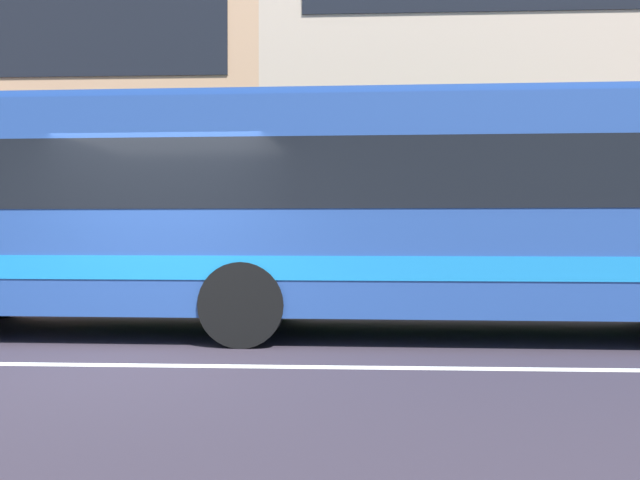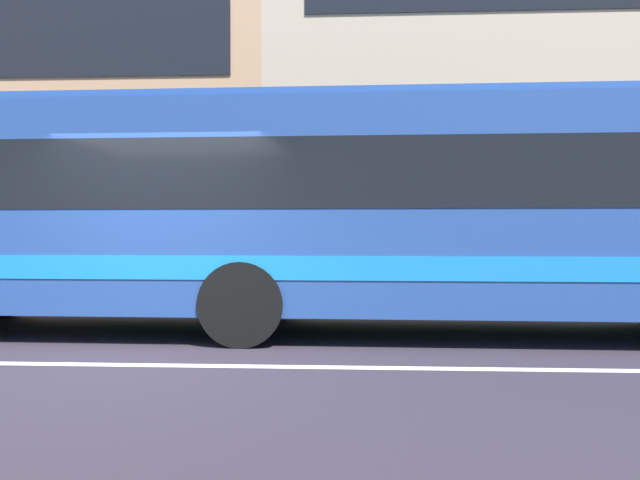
# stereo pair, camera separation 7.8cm
# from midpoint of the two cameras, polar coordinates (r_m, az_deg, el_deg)

# --- Properties ---
(ground_plane) EXTENTS (160.00, 160.00, 0.00)m
(ground_plane) POSITION_cam_midpoint_polar(r_m,az_deg,el_deg) (7.17, -16.00, -10.16)
(ground_plane) COLOR #2D2631
(lane_centre_line) EXTENTS (60.00, 0.16, 0.01)m
(lane_centre_line) POSITION_cam_midpoint_polar(r_m,az_deg,el_deg) (7.17, -16.00, -10.13)
(lane_centre_line) COLOR silver
(lane_centre_line) RESTS_ON ground_plane
(hedge_row_far) EXTENTS (12.07, 1.10, 0.84)m
(hedge_row_far) POSITION_cam_midpoint_polar(r_m,az_deg,el_deg) (12.56, 7.83, -3.50)
(hedge_row_far) COLOR #307136
(hedge_row_far) RESTS_ON ground_plane
(transit_bus) EXTENTS (12.04, 2.81, 3.05)m
(transit_bus) POSITION_cam_midpoint_polar(r_m,az_deg,el_deg) (8.94, -0.28, 2.90)
(transit_bus) COLOR navy
(transit_bus) RESTS_ON ground_plane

